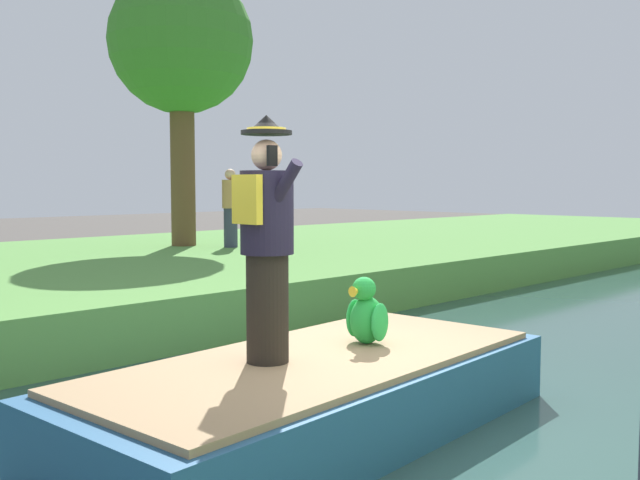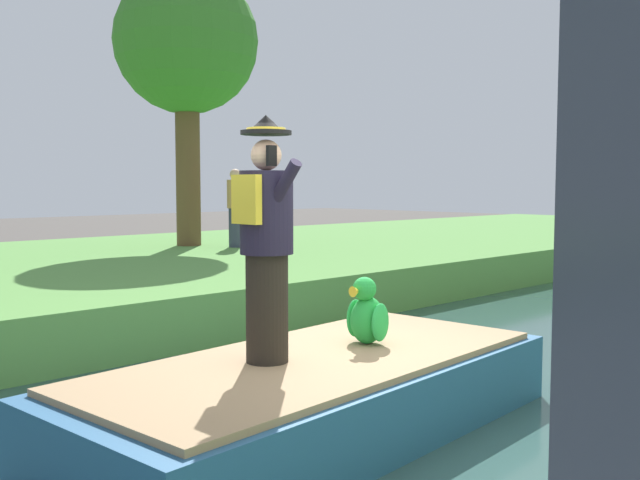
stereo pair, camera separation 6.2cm
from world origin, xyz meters
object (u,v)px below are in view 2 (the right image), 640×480
object	(u,v)px
boat	(317,395)
person_bystander	(235,208)
person_pirate	(266,240)
parrot_plush	(367,315)
tree_slender	(186,45)

from	to	relation	value
boat	person_bystander	xyz separation A→B (m)	(-7.80, 5.28, 1.17)
person_pirate	parrot_plush	size ratio (longest dim) A/B	3.25
parrot_plush	boat	bearing A→B (deg)	-87.68
person_pirate	person_bystander	distance (m)	9.53
person_pirate	parrot_plush	xyz separation A→B (m)	(0.12, 1.00, -0.68)
person_pirate	parrot_plush	distance (m)	1.22
parrot_plush	person_bystander	xyz separation A→B (m)	(-7.77, 4.67, 0.62)
person_pirate	boat	bearing A→B (deg)	67.88
person_pirate	person_bystander	bearing A→B (deg)	141.09
parrot_plush	tree_slender	world-z (taller)	tree_slender
boat	parrot_plush	xyz separation A→B (m)	(-0.02, 0.61, 0.55)
tree_slender	person_bystander	world-z (taller)	tree_slender
boat	tree_slender	distance (m)	11.05
person_bystander	tree_slender	bearing A→B (deg)	-157.55
tree_slender	parrot_plush	bearing A→B (deg)	-25.70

